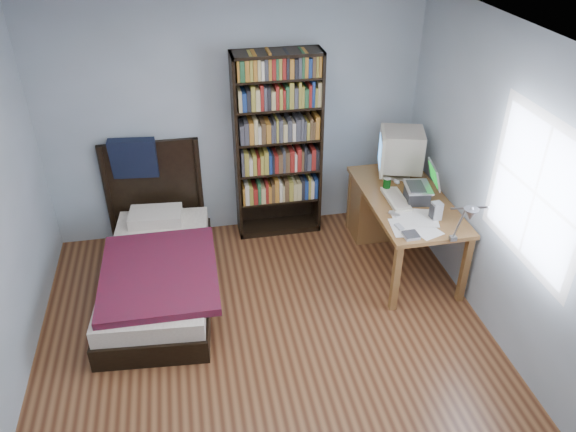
# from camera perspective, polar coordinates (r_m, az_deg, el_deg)

# --- Properties ---
(room) EXTENTS (4.20, 4.24, 2.50)m
(room) POSITION_cam_1_polar(r_m,az_deg,el_deg) (3.88, -1.52, -1.74)
(room) COLOR #4A2616
(room) RESTS_ON ground
(desk) EXTENTS (0.75, 1.48, 0.73)m
(desk) POSITION_cam_1_polar(r_m,az_deg,el_deg) (5.93, 10.22, 1.10)
(desk) COLOR brown
(desk) RESTS_ON floor
(crt_monitor) EXTENTS (0.53, 0.49, 0.49)m
(crt_monitor) POSITION_cam_1_polar(r_m,az_deg,el_deg) (5.72, 11.26, 6.55)
(crt_monitor) COLOR #BDB19D
(crt_monitor) RESTS_ON desk
(laptop) EXTENTS (0.34, 0.34, 0.37)m
(laptop) POSITION_cam_1_polar(r_m,az_deg,el_deg) (5.38, 13.20, 2.51)
(laptop) COLOR #2D2D30
(laptop) RESTS_ON desk
(desk_lamp) EXTENTS (0.22, 0.48, 0.57)m
(desk_lamp) POSITION_cam_1_polar(r_m,az_deg,el_deg) (4.39, 17.85, -0.03)
(desk_lamp) COLOR #99999E
(desk_lamp) RESTS_ON desk
(keyboard) EXTENTS (0.18, 0.44, 0.04)m
(keyboard) POSITION_cam_1_polar(r_m,az_deg,el_deg) (5.38, 10.91, 1.69)
(keyboard) COLOR beige
(keyboard) RESTS_ON desk
(speaker) EXTENTS (0.09, 0.09, 0.17)m
(speaker) POSITION_cam_1_polar(r_m,az_deg,el_deg) (5.14, 14.83, 0.50)
(speaker) COLOR #99989B
(speaker) RESTS_ON desk
(soda_can) EXTENTS (0.07, 0.07, 0.13)m
(soda_can) POSITION_cam_1_polar(r_m,az_deg,el_deg) (5.51, 10.00, 3.16)
(soda_can) COLOR #07370C
(soda_can) RESTS_ON desk
(mouse) EXTENTS (0.06, 0.10, 0.03)m
(mouse) POSITION_cam_1_polar(r_m,az_deg,el_deg) (5.68, 10.98, 3.46)
(mouse) COLOR silver
(mouse) RESTS_ON desk
(phone_silver) EXTENTS (0.09, 0.11, 0.02)m
(phone_silver) POSITION_cam_1_polar(r_m,az_deg,el_deg) (5.15, 10.71, 0.18)
(phone_silver) COLOR silver
(phone_silver) RESTS_ON desk
(phone_grey) EXTENTS (0.07, 0.10, 0.02)m
(phone_grey) POSITION_cam_1_polar(r_m,az_deg,el_deg) (4.97, 11.23, -1.08)
(phone_grey) COLOR #99989B
(phone_grey) RESTS_ON desk
(external_drive) EXTENTS (0.13, 0.13, 0.03)m
(external_drive) POSITION_cam_1_polar(r_m,az_deg,el_deg) (4.88, 12.37, -1.94)
(external_drive) COLOR #99989B
(external_drive) RESTS_ON desk
(bookshelf) EXTENTS (0.88, 0.30, 1.95)m
(bookshelf) POSITION_cam_1_polar(r_m,az_deg,el_deg) (5.74, -1.04, 7.00)
(bookshelf) COLOR black
(bookshelf) RESTS_ON floor
(bed) EXTENTS (1.08, 2.05, 1.16)m
(bed) POSITION_cam_1_polar(r_m,az_deg,el_deg) (5.36, -13.09, -4.89)
(bed) COLOR black
(bed) RESTS_ON floor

